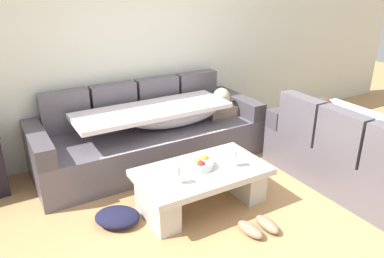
% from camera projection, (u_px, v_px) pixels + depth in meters
% --- Properties ---
extents(ground_plane, '(14.00, 14.00, 0.00)m').
position_uv_depth(ground_plane, '(246.00, 234.00, 3.16)').
color(ground_plane, tan).
extents(back_wall, '(9.00, 0.10, 2.70)m').
position_uv_depth(back_wall, '(138.00, 37.00, 4.36)').
color(back_wall, silver).
rests_on(back_wall, ground_plane).
extents(couch_along_wall, '(2.56, 0.92, 0.88)m').
position_uv_depth(couch_along_wall, '(154.00, 134.00, 4.30)').
color(couch_along_wall, '#58535D').
rests_on(couch_along_wall, ground_plane).
extents(couch_near_window, '(0.92, 1.92, 0.88)m').
position_uv_depth(couch_near_window, '(360.00, 156.00, 3.77)').
color(couch_near_window, '#58535D').
rests_on(couch_near_window, ground_plane).
extents(coffee_table, '(1.20, 0.68, 0.38)m').
position_uv_depth(coffee_table, '(202.00, 183.00, 3.48)').
color(coffee_table, beige).
rests_on(coffee_table, ground_plane).
extents(fruit_bowl, '(0.28, 0.28, 0.10)m').
position_uv_depth(fruit_bowl, '(199.00, 164.00, 3.44)').
color(fruit_bowl, silver).
rests_on(fruit_bowl, coffee_table).
extents(wine_glass_near_left, '(0.07, 0.07, 0.17)m').
position_uv_depth(wine_glass_near_left, '(177.00, 172.00, 3.15)').
color(wine_glass_near_left, silver).
rests_on(wine_glass_near_left, coffee_table).
extents(wine_glass_near_right, '(0.07, 0.07, 0.17)m').
position_uv_depth(wine_glass_near_right, '(234.00, 155.00, 3.43)').
color(wine_glass_near_right, silver).
rests_on(wine_glass_near_right, coffee_table).
extents(open_magazine, '(0.31, 0.26, 0.01)m').
position_uv_depth(open_magazine, '(229.00, 155.00, 3.69)').
color(open_magazine, white).
rests_on(open_magazine, coffee_table).
extents(pair_of_shoes, '(0.31, 0.29, 0.09)m').
position_uv_depth(pair_of_shoes, '(259.00, 227.00, 3.18)').
color(pair_of_shoes, '#8C7259').
rests_on(pair_of_shoes, ground_plane).
extents(crumpled_garment, '(0.51, 0.50, 0.12)m').
position_uv_depth(crumpled_garment, '(118.00, 217.00, 3.29)').
color(crumpled_garment, '#191933').
rests_on(crumpled_garment, ground_plane).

